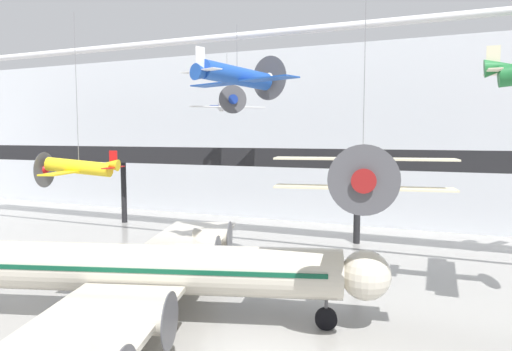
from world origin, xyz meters
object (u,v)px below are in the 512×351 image
suspended_plane_blue_trainer (237,76)px  suspended_plane_yellow_lowwing (79,167)px  suspended_plane_white_twin (227,104)px  airliner_silver_main (128,269)px  suspended_plane_cream_biplane (362,177)px

suspended_plane_blue_trainer → suspended_plane_yellow_lowwing: bearing=154.4°
suspended_plane_yellow_lowwing → suspended_plane_white_twin: bearing=-110.8°
airliner_silver_main → suspended_plane_yellow_lowwing: bearing=151.2°
suspended_plane_blue_trainer → suspended_plane_cream_biplane: bearing=-103.4°
airliner_silver_main → suspended_plane_blue_trainer: size_ratio=3.68×
suspended_plane_blue_trainer → suspended_plane_white_twin: size_ratio=1.48×
suspended_plane_white_twin → suspended_plane_cream_biplane: suspended_plane_white_twin is taller
airliner_silver_main → suspended_plane_cream_biplane: suspended_plane_cream_biplane is taller
suspended_plane_blue_trainer → suspended_plane_white_twin: bearing=49.3°
airliner_silver_main → suspended_plane_yellow_lowwing: 7.60m
suspended_plane_blue_trainer → suspended_plane_yellow_lowwing: size_ratio=0.86×
airliner_silver_main → suspended_plane_blue_trainer: 15.54m
suspended_plane_cream_biplane → suspended_plane_yellow_lowwing: size_ratio=1.02×
suspended_plane_yellow_lowwing → suspended_plane_cream_biplane: bearing=169.0°
suspended_plane_yellow_lowwing → suspended_plane_blue_trainer: bearing=-149.5°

